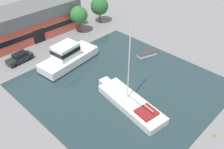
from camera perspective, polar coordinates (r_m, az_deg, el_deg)
ground_plane at (r=38.60m, az=2.17°, el=-2.45°), size 440.00×440.00×0.00m
water_canal at (r=38.60m, az=2.17°, el=-2.45°), size 26.18×27.21×0.01m
warehouse_building at (r=53.43m, az=-18.60°, el=11.33°), size 21.28×8.13×6.30m
quay_tree_near_building at (r=52.71m, az=-7.60°, el=13.33°), size 3.64×3.64×5.65m
quay_tree_by_water at (r=57.03m, az=-2.88°, el=15.34°), size 3.91×3.91×5.73m
parked_car at (r=46.30m, az=-20.34°, el=3.62°), size 4.70×2.08×1.69m
sailboat_moored at (r=34.79m, az=4.23°, el=-6.39°), size 4.86×12.34×14.95m
motor_cruiser at (r=43.27m, az=-10.05°, el=3.97°), size 11.20×5.29×3.88m
small_dinghy at (r=46.00m, az=8.04°, el=4.72°), size 4.10×2.59×0.62m
mooring_bollard at (r=33.57m, az=22.39°, el=-12.69°), size 0.22×0.22×0.55m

